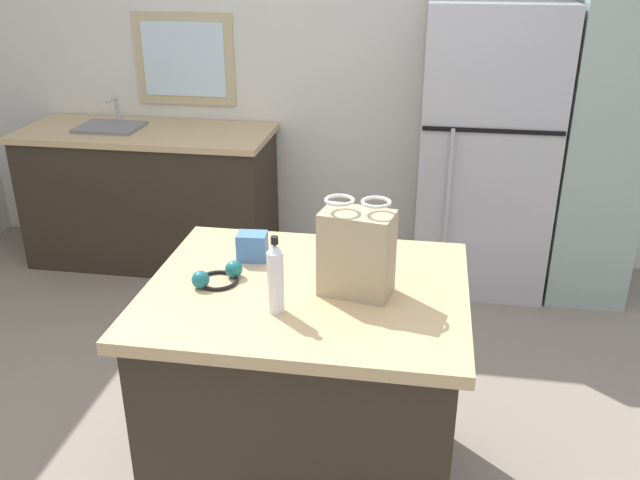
{
  "coord_description": "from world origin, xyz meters",
  "views": [
    {
      "loc": [
        0.6,
        -2.17,
        2.04
      ],
      "look_at": [
        0.21,
        0.25,
        0.96
      ],
      "focal_mm": 38.3,
      "sensor_mm": 36.0,
      "label": 1
    }
  ],
  "objects": [
    {
      "name": "back_wall",
      "position": [
        -0.02,
        2.32,
        1.34
      ],
      "size": [
        5.21,
        0.13,
        2.68
      ],
      "color": "silver",
      "rests_on": "ground"
    },
    {
      "name": "ear_defenders",
      "position": [
        -0.11,
        -0.07,
        0.93
      ],
      "size": [
        0.21,
        0.21,
        0.06
      ],
      "color": "black",
      "rests_on": "kitchen_island"
    },
    {
      "name": "tall_cabinet",
      "position": [
        1.59,
        1.93,
        1.1
      ],
      "size": [
        0.46,
        0.6,
        2.2
      ],
      "color": "#9EB2A8",
      "rests_on": "ground"
    },
    {
      "name": "small_box",
      "position": [
        -0.04,
        0.13,
        0.96
      ],
      "size": [
        0.12,
        0.09,
        0.11
      ],
      "primitive_type": "cube",
      "rotation": [
        0.0,
        0.0,
        0.08
      ],
      "color": "#4775B7",
      "rests_on": "kitchen_island"
    },
    {
      "name": "refrigerator",
      "position": [
        0.95,
        1.93,
        0.87
      ],
      "size": [
        0.79,
        0.67,
        1.74
      ],
      "color": "#B7B7BC",
      "rests_on": "ground"
    },
    {
      "name": "kitchen_island",
      "position": [
        0.21,
        -0.05,
        0.46
      ],
      "size": [
        1.14,
        0.94,
        0.91
      ],
      "color": "#33281E",
      "rests_on": "ground"
    },
    {
      "name": "bottle",
      "position": [
        0.14,
        -0.25,
        1.03
      ],
      "size": [
        0.05,
        0.05,
        0.27
      ],
      "color": "white",
      "rests_on": "kitchen_island"
    },
    {
      "name": "ground",
      "position": [
        0.0,
        0.0,
        0.0
      ],
      "size": [
        6.26,
        6.26,
        0.0
      ],
      "primitive_type": "plane",
      "color": "gray"
    },
    {
      "name": "sink_counter",
      "position": [
        -1.22,
        1.92,
        0.46
      ],
      "size": [
        1.64,
        0.68,
        1.1
      ],
      "color": "#33281E",
      "rests_on": "ground"
    },
    {
      "name": "shopping_bag",
      "position": [
        0.38,
        -0.07,
        1.06
      ],
      "size": [
        0.27,
        0.19,
        0.35
      ],
      "color": "tan",
      "rests_on": "kitchen_island"
    }
  ]
}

